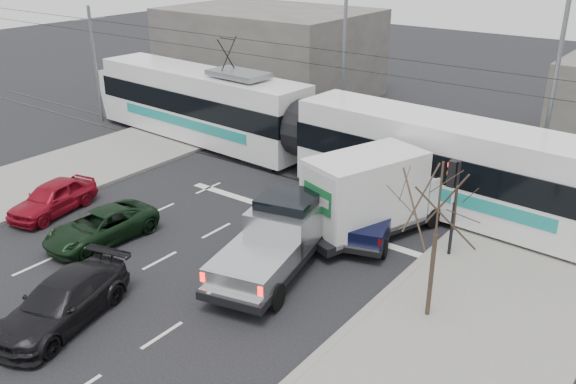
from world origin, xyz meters
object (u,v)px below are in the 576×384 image
Objects in this scene: street_lamp_far at (341,48)px; navy_pickup at (374,213)px; green_car at (101,226)px; dark_car at (62,302)px; silver_pickup at (279,236)px; street_lamp_near at (550,84)px; box_truck at (376,194)px; tram at (306,130)px; red_car at (53,198)px; bare_tree at (439,206)px; traffic_signal at (453,188)px.

navy_pickup is at bearing -51.34° from street_lamp_far.
navy_pickup reaches higher than green_car.
navy_pickup is 0.97× the size of dark_car.
silver_pickup is at bearing -126.76° from navy_pickup.
street_lamp_near is at bearing 50.92° from dark_car.
street_lamp_near reaches higher than box_truck.
tram is 6.60× the size of green_car.
dark_car is (7.16, -4.44, 0.01)m from red_car.
dark_car is at bearing -81.63° from street_lamp_far.
bare_tree is at bearing -2.63° from red_car.
traffic_signal is 0.89× the size of red_car.
box_truck is at bearing 53.12° from dark_car.
box_truck is (-3.92, -7.34, -3.46)m from street_lamp_near.
street_lamp_far is 15.51m from silver_pickup.
street_lamp_far is at bearing 111.56° from navy_pickup.
dark_car is (-4.60, -10.95, -0.95)m from box_truck.
silver_pickup is 1.43× the size of dark_car.
silver_pickup is 7.34m from dark_car.
street_lamp_near is 1.86× the size of dark_car.
red_car is (-11.76, -6.51, -0.96)m from box_truck.
tram is at bearing 129.14° from navy_pickup.
tram is 14.96m from dark_car.
dark_car is (-8.80, -6.79, -3.09)m from bare_tree.
silver_pickup reaches higher than dark_car.
dark_car is (-7.67, -10.78, -2.04)m from traffic_signal.
tram reaches higher than bare_tree.
tram is (-9.13, 4.04, -0.63)m from traffic_signal.
green_car is at bearing -171.54° from silver_pickup.
traffic_signal is 0.81× the size of green_car.
navy_pickup is (1.48, 4.13, -0.27)m from silver_pickup.
street_lamp_near is at bearing 30.46° from red_car.
silver_pickup is 1.57× the size of green_car.
dark_car is (1.46, -14.82, -1.41)m from tram.
bare_tree is at bearing 23.53° from dark_car.
street_lamp_near is 11.67m from street_lamp_far.
street_lamp_near is at bearing -9.87° from street_lamp_far.
street_lamp_far is at bearing 101.42° from silver_pickup.
red_car is (-15.96, -2.35, -3.10)m from bare_tree.
green_car is 5.29m from dark_car.
street_lamp_far is 2.23× the size of red_car.
tram is at bearing 106.60° from silver_pickup.
bare_tree is 17.97m from street_lamp_far.
tram is at bearing 141.93° from bare_tree.
silver_pickup is 4.40m from navy_pickup.
green_car is (-11.10, -6.76, -2.13)m from traffic_signal.
traffic_signal is (-1.13, 4.00, -1.05)m from bare_tree.
tram is (1.53, -5.46, -3.00)m from street_lamp_far.
green_car is at bearing -97.06° from tram.
silver_pickup is (-5.62, -0.19, -2.60)m from bare_tree.
street_lamp_far reaches higher than navy_pickup.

